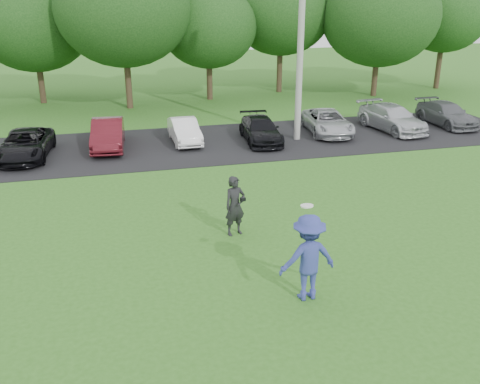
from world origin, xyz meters
name	(u,v)px	position (x,y,z in m)	size (l,w,h in m)	color
ground	(278,300)	(0.00, 0.00, 0.00)	(100.00, 100.00, 0.00)	#2F641C
parking_lot	(187,145)	(0.00, 13.00, 0.01)	(32.00, 6.50, 0.03)	black
utility_pole	(301,36)	(5.03, 12.68, 4.61)	(0.28, 0.28, 9.21)	#A1A19C
frisbee_player	(308,257)	(0.65, -0.02, 1.00)	(1.33, 0.81, 2.35)	#323C8E
camera_bystander	(235,206)	(-0.12, 3.60, 0.86)	(0.72, 0.58, 1.72)	black
parked_cars	(186,131)	(-0.02, 13.14, 0.60)	(28.39, 4.82, 1.23)	#551412
tree_row	(184,17)	(1.51, 22.76, 4.91)	(42.39, 9.85, 8.64)	#38281C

